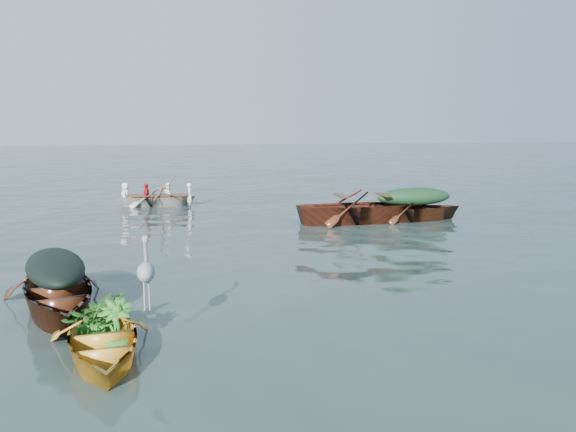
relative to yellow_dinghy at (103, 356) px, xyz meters
name	(u,v)px	position (x,y,z in m)	size (l,w,h in m)	color
ground	(333,275)	(3.74, 2.98, 0.00)	(140.00, 140.00, 0.00)	#2B3C37
yellow_dinghy	(103,356)	(0.00, 0.00, 0.00)	(1.25, 2.88, 0.76)	gold
dark_covered_boat	(58,311)	(-0.85, 1.85, 0.00)	(1.47, 3.94, 1.00)	#43220F
green_tarp_boat	(413,220)	(7.68, 8.32, 0.00)	(1.28, 4.12, 0.94)	#4E2212
open_wooden_boat	(362,223)	(6.09, 8.26, 0.00)	(1.60, 5.15, 1.25)	#592416
rowed_boat	(158,206)	(0.35, 12.75, 0.00)	(1.07, 3.55, 0.81)	beige
dark_tarp_cover	(55,266)	(-0.85, 1.85, 0.70)	(0.81, 2.17, 0.40)	black
green_tarp_cover	(414,195)	(7.68, 8.32, 0.73)	(0.70, 2.26, 0.52)	#153318
thwart_benches	(362,200)	(6.09, 8.26, 0.65)	(0.96, 2.57, 0.04)	#41220F
heron	(146,283)	(0.54, 0.13, 0.84)	(0.28, 0.40, 0.92)	gray
dinghy_weeds	(101,289)	(-0.05, 0.55, 0.68)	(0.70, 0.90, 0.60)	#27651A
rowers	(157,183)	(0.35, 12.75, 0.78)	(0.96, 2.49, 0.76)	silver
oars	(158,194)	(0.35, 12.75, 0.43)	(2.60, 0.60, 0.06)	#9F653C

